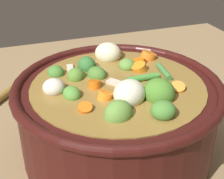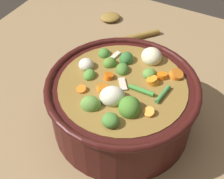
% 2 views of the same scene
% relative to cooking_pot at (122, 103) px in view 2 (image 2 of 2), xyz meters
% --- Properties ---
extents(ground_plane, '(1.10, 1.10, 0.00)m').
position_rel_cooking_pot_xyz_m(ground_plane, '(0.00, -0.00, -0.07)').
color(ground_plane, '#8C704C').
extents(cooking_pot, '(0.33, 0.33, 0.15)m').
position_rel_cooking_pot_xyz_m(cooking_pot, '(0.00, 0.00, 0.00)').
color(cooking_pot, '#38110F').
rests_on(cooking_pot, ground_plane).
extents(wooden_spoon, '(0.22, 0.22, 0.02)m').
position_rel_cooking_pot_xyz_m(wooden_spoon, '(-0.18, 0.33, -0.06)').
color(wooden_spoon, olive).
rests_on(wooden_spoon, ground_plane).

